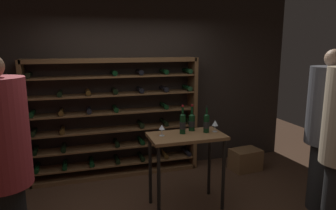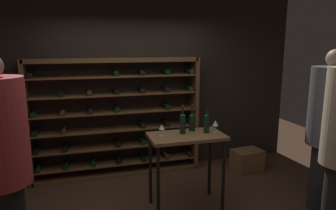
{
  "view_description": "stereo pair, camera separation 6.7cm",
  "coord_description": "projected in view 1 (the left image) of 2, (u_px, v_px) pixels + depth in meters",
  "views": [
    {
      "loc": [
        -0.86,
        -3.26,
        2.07
      ],
      "look_at": [
        0.22,
        0.25,
        1.35
      ],
      "focal_mm": 32.56,
      "sensor_mm": 36.0,
      "label": 1
    },
    {
      "loc": [
        -0.8,
        -3.28,
        2.07
      ],
      "look_at": [
        0.22,
        0.25,
        1.35
      ],
      "focal_mm": 32.56,
      "sensor_mm": 36.0,
      "label": 2
    }
  ],
  "objects": [
    {
      "name": "wine_bottle_gold_foil",
      "position": [
        206.0,
        123.0,
        3.88
      ],
      "size": [
        0.08,
        0.08,
        0.35
      ],
      "color": "black",
      "rests_on": "tasting_table"
    },
    {
      "name": "wine_bottle_green_slim",
      "position": [
        192.0,
        122.0,
        3.96
      ],
      "size": [
        0.08,
        0.08,
        0.35
      ],
      "color": "black",
      "rests_on": "tasting_table"
    },
    {
      "name": "wine_rack",
      "position": [
        116.0,
        119.0,
        4.79
      ],
      "size": [
        2.65,
        0.32,
        1.88
      ],
      "color": "brown",
      "rests_on": "ground"
    },
    {
      "name": "person_host_in_suit",
      "position": [
        2.0,
        159.0,
        2.62
      ],
      "size": [
        0.48,
        0.48,
        2.0
      ],
      "rotation": [
        0.0,
        0.0,
        0.95
      ],
      "color": "black",
      "rests_on": "ground"
    },
    {
      "name": "person_guest_khaki",
      "position": [
        327.0,
        124.0,
        3.73
      ],
      "size": [
        0.5,
        0.5,
        2.03
      ],
      "rotation": [
        0.0,
        0.0,
        -2.31
      ],
      "color": "black",
      "rests_on": "ground"
    },
    {
      "name": "wine_glass_stemmed_center",
      "position": [
        162.0,
        128.0,
        3.73
      ],
      "size": [
        0.07,
        0.07,
        0.14
      ],
      "color": "silver",
      "rests_on": "tasting_table"
    },
    {
      "name": "back_wall",
      "position": [
        130.0,
        84.0,
        4.97
      ],
      "size": [
        5.66,
        0.1,
        2.89
      ],
      "primitive_type": "cube",
      "color": "black",
      "rests_on": "ground"
    },
    {
      "name": "wine_crate",
      "position": [
        245.0,
        160.0,
        5.12
      ],
      "size": [
        0.51,
        0.39,
        0.35
      ],
      "primitive_type": "cube",
      "rotation": [
        0.0,
        0.0,
        0.1
      ],
      "color": "brown",
      "rests_on": "ground"
    },
    {
      "name": "wine_bottle_amber_reserve",
      "position": [
        183.0,
        123.0,
        3.82
      ],
      "size": [
        0.08,
        0.08,
        0.37
      ],
      "color": "black",
      "rests_on": "tasting_table"
    },
    {
      "name": "tasting_table",
      "position": [
        186.0,
        146.0,
        3.83
      ],
      "size": [
        0.94,
        0.52,
        0.97
      ],
      "color": "brown",
      "rests_on": "ground"
    },
    {
      "name": "wine_glass_stemmed_right",
      "position": [
        215.0,
        123.0,
        3.91
      ],
      "size": [
        0.08,
        0.08,
        0.15
      ],
      "color": "silver",
      "rests_on": "tasting_table"
    }
  ]
}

